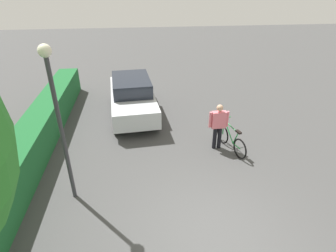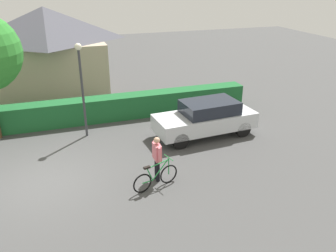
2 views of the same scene
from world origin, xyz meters
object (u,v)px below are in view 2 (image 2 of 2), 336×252
(bicycle, at_px, (156,177))
(parked_car_near, at_px, (206,118))
(person_rider, at_px, (157,156))
(street_lamp, at_px, (81,78))

(bicycle, bearing_deg, parked_car_near, 45.10)
(person_rider, bearing_deg, bicycle, -112.29)
(parked_car_near, bearing_deg, street_lamp, 162.01)
(parked_car_near, height_order, bicycle, parked_car_near)
(parked_car_near, xyz_separation_m, street_lamp, (-4.85, 1.58, 1.77))
(person_rider, distance_m, street_lamp, 5.00)
(bicycle, bearing_deg, person_rider, 67.71)
(parked_car_near, height_order, person_rider, person_rider)
(parked_car_near, relative_size, person_rider, 2.77)
(parked_car_near, relative_size, bicycle, 2.72)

